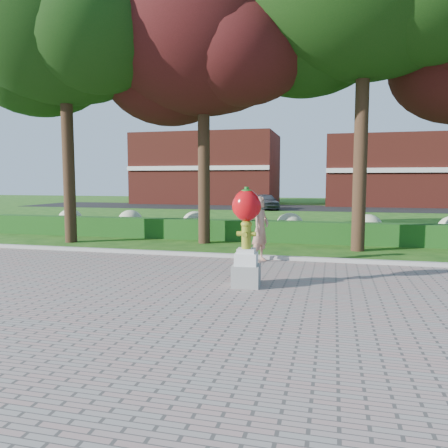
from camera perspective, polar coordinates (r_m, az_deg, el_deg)
name	(u,v)px	position (r m, az deg, el deg)	size (l,w,h in m)	color
ground	(213,282)	(10.22, -1.48, -7.55)	(100.00, 100.00, 0.00)	#1A4912
walkway	(138,343)	(6.61, -11.14, -14.99)	(40.00, 14.00, 0.04)	gray
curb	(240,257)	(13.06, 2.06, -4.29)	(40.00, 0.18, 0.15)	#ADADA5
lawn_hedge	(261,231)	(16.91, 4.89, -0.90)	(24.00, 0.70, 0.80)	#154A15
hydrangea_row	(279,225)	(17.80, 7.22, -0.11)	(20.10, 1.10, 0.99)	#A5AD84
street	(301,208)	(37.75, 9.99, 2.10)	(50.00, 8.00, 0.02)	black
building_left	(208,169)	(45.40, -2.16, 7.18)	(14.00, 8.00, 7.00)	maroon
building_right	(393,171)	(43.92, 21.18, 6.46)	(12.00, 8.00, 6.40)	maroon
tree_far_left	(62,26)	(18.51, -20.35, 23.05)	(9.00, 7.68, 11.66)	black
tree_mid_left	(201,43)	(17.11, -2.98, 22.55)	(8.25, 7.04, 10.69)	black
hydrant_sculpture	(246,234)	(9.44, 2.94, -1.33)	(0.63, 0.62, 2.17)	gray
woman	(260,229)	(12.42, 4.78, -0.67)	(0.68, 0.44, 1.86)	tan
parked_car	(266,201)	(35.26, 5.47, 2.97)	(1.52, 3.78, 1.29)	#3D3F45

